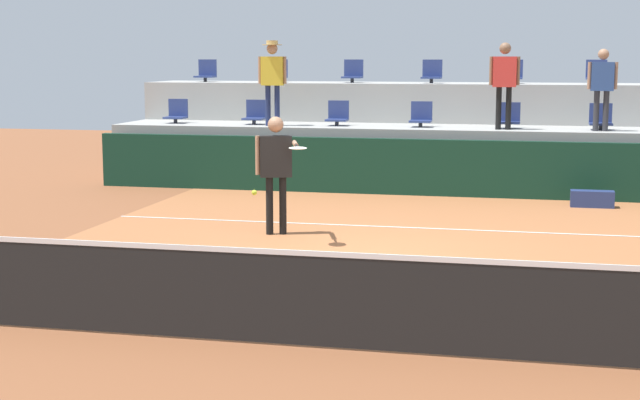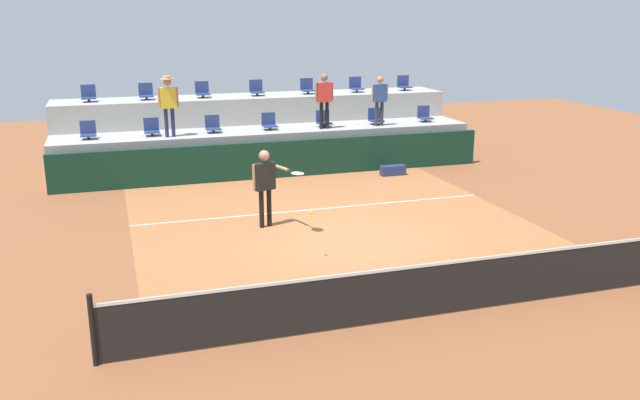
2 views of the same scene
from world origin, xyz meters
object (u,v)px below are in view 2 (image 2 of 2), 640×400
at_px(spectator_in_grey, 324,96).
at_px(spectator_in_white, 380,96).
at_px(stadium_chair_upper_left, 146,93).
at_px(stadium_chair_lower_left, 152,128).
at_px(stadium_chair_upper_center, 257,89).
at_px(stadium_chair_lower_mid_right, 324,120).
at_px(stadium_chair_lower_far_left, 88,131).
at_px(stadium_chair_lower_mid_left, 213,125).
at_px(stadium_chair_upper_far_right, 404,84).
at_px(stadium_chair_lower_right, 375,117).
at_px(stadium_chair_lower_far_right, 424,115).
at_px(tennis_ball, 311,212).
at_px(stadium_chair_upper_far_left, 89,95).
at_px(stadium_chair_upper_mid_right, 307,87).
at_px(stadium_chair_upper_mid_left, 202,91).
at_px(tennis_player, 266,180).
at_px(stadium_chair_upper_right, 356,86).
at_px(stadium_chair_lower_center, 269,123).
at_px(equipment_bag, 393,170).
at_px(spectator_with_hat, 168,100).

relative_size(spectator_in_grey, spectator_in_white, 1.08).
bearing_deg(stadium_chair_upper_left, stadium_chair_lower_left, -90.26).
bearing_deg(stadium_chair_upper_center, spectator_in_grey, -52.76).
height_order(stadium_chair_lower_left, stadium_chair_lower_mid_right, same).
height_order(stadium_chair_lower_far_left, stadium_chair_upper_center, stadium_chair_upper_center).
bearing_deg(stadium_chair_lower_mid_left, stadium_chair_upper_far_right, 14.17).
height_order(stadium_chair_upper_center, stadium_chair_upper_far_right, same).
height_order(stadium_chair_lower_right, stadium_chair_lower_far_right, same).
xyz_separation_m(stadium_chair_upper_center, spectator_in_white, (3.52, -2.18, -0.12)).
xyz_separation_m(stadium_chair_upper_far_right, tennis_ball, (-6.51, -9.99, -1.33)).
distance_m(stadium_chair_upper_far_left, stadium_chair_upper_mid_right, 7.07).
distance_m(stadium_chair_upper_mid_left, tennis_ball, 10.10).
bearing_deg(stadium_chair_lower_far_left, tennis_player, -56.59).
distance_m(stadium_chair_upper_right, spectator_in_grey, 2.88).
bearing_deg(stadium_chair_lower_center, stadium_chair_upper_right, 26.89).
bearing_deg(stadium_chair_lower_far_right, stadium_chair_lower_right, 180.00).
height_order(stadium_chair_lower_mid_right, stadium_chair_upper_mid_left, stadium_chair_upper_mid_left).
relative_size(tennis_player, equipment_bag, 2.36).
distance_m(stadium_chair_upper_mid_right, stadium_chair_upper_far_right, 3.59).
distance_m(stadium_chair_lower_far_left, stadium_chair_upper_center, 5.72).
distance_m(stadium_chair_upper_left, stadium_chair_upper_mid_right, 5.34).
relative_size(stadium_chair_lower_right, stadium_chair_upper_mid_right, 1.00).
height_order(stadium_chair_lower_far_left, stadium_chair_upper_far_left, stadium_chair_upper_far_left).
distance_m(stadium_chair_upper_center, tennis_player, 7.89).
bearing_deg(stadium_chair_upper_far_left, stadium_chair_lower_center, -18.80).
bearing_deg(tennis_player, stadium_chair_upper_far_left, 116.41).
height_order(stadium_chair_lower_left, stadium_chair_lower_far_right, same).
relative_size(stadium_chair_upper_mid_right, stadium_chair_upper_right, 1.00).
bearing_deg(stadium_chair_lower_center, stadium_chair_lower_far_left, 180.00).
bearing_deg(spectator_with_hat, stadium_chair_upper_far_right, 14.50).
height_order(stadium_chair_lower_left, tennis_player, tennis_player).
xyz_separation_m(stadium_chair_lower_mid_left, spectator_in_grey, (3.43, -0.38, 0.82)).
xyz_separation_m(stadium_chair_lower_mid_left, stadium_chair_lower_mid_right, (3.54, 0.00, 0.00)).
relative_size(stadium_chair_lower_center, stadium_chair_upper_far_left, 1.00).
height_order(stadium_chair_upper_far_right, spectator_in_white, spectator_in_white).
height_order(stadium_chair_upper_left, stadium_chair_upper_far_right, same).
height_order(stadium_chair_lower_left, stadium_chair_upper_far_left, stadium_chair_upper_far_left).
height_order(stadium_chair_lower_far_left, equipment_bag, stadium_chair_lower_far_left).
bearing_deg(stadium_chair_lower_center, stadium_chair_upper_mid_right, 45.35).
relative_size(stadium_chair_lower_right, stadium_chair_upper_far_left, 1.00).
bearing_deg(tennis_player, stadium_chair_upper_far_right, 48.10).
xyz_separation_m(stadium_chair_lower_mid_left, equipment_bag, (5.10, -2.02, -1.31)).
relative_size(stadium_chair_upper_mid_left, equipment_bag, 0.68).
height_order(stadium_chair_upper_left, stadium_chair_upper_center, same).
xyz_separation_m(stadium_chair_lower_far_left, stadium_chair_upper_center, (5.36, 1.80, 0.85)).
bearing_deg(spectator_in_grey, equipment_bag, -44.55).
bearing_deg(stadium_chair_upper_mid_left, stadium_chair_upper_far_right, 0.00).
height_order(stadium_chair_upper_mid_right, spectator_in_grey, spectator_in_grey).
bearing_deg(spectator_in_grey, stadium_chair_lower_far_left, 176.87).
height_order(spectator_in_white, tennis_ball, spectator_in_white).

